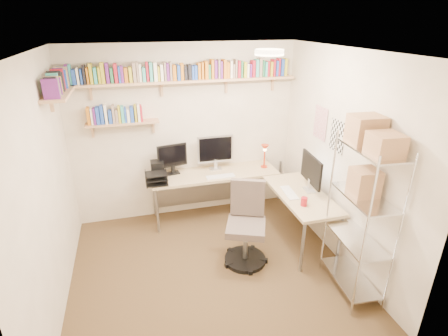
% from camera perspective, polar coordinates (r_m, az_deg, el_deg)
% --- Properties ---
extents(ground, '(3.20, 3.20, 0.00)m').
position_cam_1_polar(ground, '(4.37, -2.16, -16.26)').
color(ground, '#412F1C').
rests_on(ground, ground).
extents(room_shell, '(3.24, 3.04, 2.52)m').
position_cam_1_polar(room_shell, '(3.59, -2.47, 3.19)').
color(room_shell, beige).
rests_on(room_shell, ground).
extents(wall_shelves, '(3.12, 1.09, 0.80)m').
position_cam_1_polar(wall_shelves, '(4.66, -11.52, 13.51)').
color(wall_shelves, tan).
rests_on(wall_shelves, ground).
extents(corner_desk, '(2.19, 1.86, 1.24)m').
position_cam_1_polar(corner_desk, '(4.90, 0.60, -1.79)').
color(corner_desk, tan).
rests_on(corner_desk, ground).
extents(office_chair, '(0.59, 0.60, 1.02)m').
position_cam_1_polar(office_chair, '(4.30, 3.64, -9.91)').
color(office_chair, black).
rests_on(office_chair, ground).
extents(wire_rack, '(0.43, 0.78, 1.93)m').
position_cam_1_polar(wire_rack, '(3.66, 22.33, -0.58)').
color(wire_rack, silver).
rests_on(wire_rack, ground).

